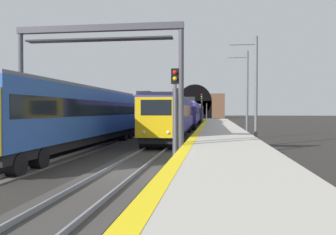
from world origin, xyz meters
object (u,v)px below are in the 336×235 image
at_px(railway_signal_mid, 202,107).
at_px(railway_signal_far, 207,110).
at_px(train_main_approaching, 189,113).
at_px(catenary_mast_near, 256,90).
at_px(overhead_signal_gantry, 98,57).
at_px(railway_signal_near, 175,108).
at_px(catenary_mast_far, 247,94).
at_px(train_adjacent_platform, 122,113).

relative_size(railway_signal_mid, railway_signal_far, 1.16).
distance_m(train_main_approaching, catenary_mast_near, 28.03).
xyz_separation_m(railway_signal_far, overhead_signal_gantry, (-74.28, 4.40, 2.78)).
height_order(railway_signal_near, railway_signal_far, railway_signal_near).
xyz_separation_m(train_main_approaching, railway_signal_near, (-36.28, -1.90, 0.58)).
relative_size(railway_signal_near, railway_signal_far, 1.03).
distance_m(railway_signal_near, railway_signal_mid, 37.04).
bearing_deg(catenary_mast_near, train_main_approaching, 14.15).
distance_m(train_main_approaching, catenary_mast_far, 21.65).
relative_size(train_adjacent_platform, catenary_mast_near, 5.07).
bearing_deg(overhead_signal_gantry, train_adjacent_platform, 10.24).
distance_m(train_main_approaching, railway_signal_mid, 2.28).
relative_size(train_main_approaching, railway_signal_mid, 12.11).
xyz_separation_m(train_adjacent_platform, railway_signal_far, (60.44, -6.90, 0.42)).
bearing_deg(railway_signal_near, railway_signal_mid, -180.00).
bearing_deg(catenary_mast_near, overhead_signal_gantry, 129.66).
xyz_separation_m(train_adjacent_platform, overhead_signal_gantry, (-13.84, -2.50, 3.20)).
distance_m(train_main_approaching, railway_signal_far, 39.48).
xyz_separation_m(railway_signal_near, catenary_mast_near, (9.17, -4.94, 1.40)).
relative_size(railway_signal_far, overhead_signal_gantry, 0.49).
bearing_deg(train_adjacent_platform, catenary_mast_far, 93.20).
height_order(railway_signal_mid, catenary_mast_near, catenary_mast_near).
bearing_deg(catenary_mast_far, railway_signal_mid, 13.13).
relative_size(railway_signal_far, catenary_mast_far, 0.56).
distance_m(train_adjacent_platform, catenary_mast_near, 13.44).
bearing_deg(overhead_signal_gantry, catenary_mast_far, -32.96).
bearing_deg(catenary_mast_near, catenary_mast_far, -0.05).
bearing_deg(train_main_approaching, railway_signal_near, 1.95).
bearing_deg(railway_signal_far, catenary_mast_far, 4.72).
relative_size(train_main_approaching, catenary_mast_far, 7.83).
bearing_deg(railway_signal_near, catenary_mast_near, 151.68).
distance_m(railway_signal_near, catenary_mast_far, 16.65).
relative_size(train_adjacent_platform, catenary_mast_far, 5.03).
bearing_deg(train_main_approaching, overhead_signal_gantry, -5.15).
bearing_deg(train_adjacent_platform, catenary_mast_near, 63.20).
relative_size(catenary_mast_near, catenary_mast_far, 0.99).
xyz_separation_m(train_main_approaching, catenary_mast_near, (-27.11, -6.84, 1.97)).
xyz_separation_m(train_main_approaching, railway_signal_mid, (0.76, -1.90, 1.00)).
height_order(train_adjacent_platform, railway_signal_mid, railway_signal_mid).
bearing_deg(railway_signal_near, railway_signal_far, -180.00).
distance_m(train_adjacent_platform, railway_signal_near, 16.76).
distance_m(overhead_signal_gantry, catenary_mast_near, 12.21).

